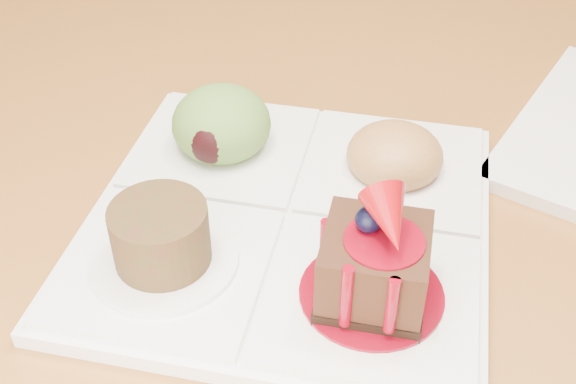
# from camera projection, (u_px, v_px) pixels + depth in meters

# --- Properties ---
(dining_table) EXTENTS (1.00, 1.80, 0.75)m
(dining_table) POSITION_uv_depth(u_px,v_px,m) (406.00, 150.00, 0.72)
(dining_table) COLOR brown
(dining_table) RESTS_ON ground
(sampler_plate) EXTENTS (0.30, 0.30, 0.11)m
(sampler_plate) POSITION_uv_depth(u_px,v_px,m) (286.00, 202.00, 0.52)
(sampler_plate) COLOR white
(sampler_plate) RESTS_ON dining_table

